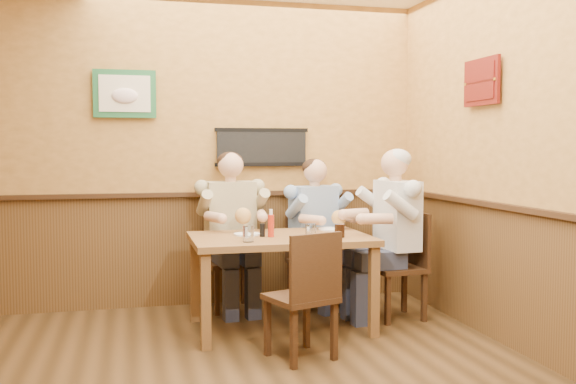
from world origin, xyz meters
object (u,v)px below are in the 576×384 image
chair_back_right (313,259)px  diner_tan_shirt (230,239)px  diner_blue_polo (314,240)px  water_glass_mid (311,232)px  cola_tumbler (340,231)px  chair_back_left (230,260)px  chair_near_side (300,295)px  diner_white_elder (397,243)px  hot_sauce_bottle (271,224)px  dining_table (280,247)px  pepper_shaker (262,230)px  salt_shaker (252,232)px  water_glass_left (248,234)px  chair_right_end (397,266)px

chair_back_right → diner_tan_shirt: (-0.77, 0.02, 0.21)m
diner_blue_polo → water_glass_mid: 1.04m
cola_tumbler → chair_back_left: bearing=128.3°
chair_near_side → diner_white_elder: 1.34m
chair_back_left → diner_tan_shirt: (0.00, 0.00, 0.19)m
cola_tumbler → hot_sauce_bottle: bearing=164.4°
chair_back_left → chair_back_right: (0.77, -0.02, -0.02)m
cola_tumbler → chair_near_side: bearing=-130.8°
chair_back_left → diner_tan_shirt: diner_tan_shirt is taller
diner_white_elder → dining_table: bearing=-90.7°
diner_white_elder → pepper_shaker: diner_white_elder is taller
hot_sauce_bottle → pepper_shaker: 0.08m
diner_blue_polo → diner_tan_shirt: bearing=162.6°
chair_near_side → chair_back_right: bearing=-128.6°
dining_table → salt_shaker: bearing=-166.0°
chair_near_side → cola_tumbler: (0.46, 0.53, 0.36)m
diner_blue_polo → hot_sauce_bottle: size_ratio=6.18×
water_glass_mid → cola_tumbler: water_glass_mid is taller
chair_back_left → chair_back_right: size_ratio=1.05×
diner_tan_shirt → water_glass_left: bearing=-96.6°
chair_back_left → diner_blue_polo: size_ratio=0.73×
dining_table → cola_tumbler: bearing=-24.1°
diner_tan_shirt → diner_blue_polo: 0.77m
diner_blue_polo → hot_sauce_bottle: 0.97m
dining_table → chair_back_left: bearing=111.9°
diner_white_elder → salt_shaker: bearing=-88.8°
diner_blue_polo → pepper_shaker: 0.97m
water_glass_mid → salt_shaker: bearing=153.2°
water_glass_mid → hot_sauce_bottle: hot_sauce_bottle is taller
hot_sauce_bottle → pepper_shaker: hot_sauce_bottle is taller
chair_back_right → diner_white_elder: size_ratio=0.66×
chair_back_left → diner_blue_polo: 0.78m
diner_tan_shirt → water_glass_mid: diner_tan_shirt is taller
diner_tan_shirt → hot_sauce_bottle: size_ratio=6.46×
chair_back_left → diner_white_elder: (1.31, -0.65, 0.20)m
salt_shaker → dining_table: bearing=14.0°
dining_table → chair_back_right: (0.48, 0.70, -0.24)m
chair_right_end → hot_sauce_bottle: size_ratio=4.61×
hot_sauce_bottle → chair_near_side: bearing=-85.1°
chair_near_side → chair_back_left: bearing=-98.7°
pepper_shaker → chair_back_right: bearing=48.7°
water_glass_left → hot_sauce_bottle: hot_sauce_bottle is taller
chair_right_end → salt_shaker: 1.32m
diner_white_elder → cola_tumbler: size_ratio=12.47×
diner_white_elder → water_glass_left: size_ratio=10.40×
chair_back_right → salt_shaker: (-0.72, -0.76, 0.37)m
hot_sauce_bottle → salt_shaker: size_ratio=2.32×
salt_shaker → pepper_shaker: bearing=25.8°
dining_table → chair_near_side: bearing=-92.3°
pepper_shaker → diner_white_elder: bearing=4.2°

